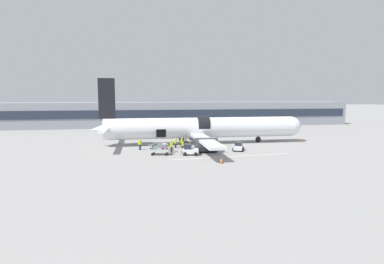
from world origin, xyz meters
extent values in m
plane|color=gray|center=(0.00, 0.00, 0.00)|extent=(500.00, 500.00, 0.00)
cube|color=silver|center=(2.60, -4.80, 0.00)|extent=(18.16, 1.85, 0.01)
cube|color=gray|center=(0.00, 42.63, 3.54)|extent=(106.11, 9.78, 7.07)
cube|color=#232D3D|center=(0.00, 37.68, 3.89)|extent=(103.99, 0.16, 2.26)
cylinder|color=white|center=(0.85, 7.76, 3.01)|extent=(35.51, 3.79, 3.79)
sphere|color=white|center=(18.60, 7.76, 3.01)|extent=(3.60, 3.60, 3.60)
cone|color=white|center=(-16.90, 7.76, 3.01)|extent=(4.36, 3.49, 3.49)
cylinder|color=black|center=(0.85, 7.72, 3.35)|extent=(2.13, 3.80, 3.80)
cube|color=black|center=(-16.19, 7.76, 8.41)|extent=(2.84, 0.28, 7.01)
cube|color=white|center=(-16.30, 3.20, 3.39)|extent=(1.00, 9.11, 0.20)
cube|color=white|center=(-16.30, 12.31, 3.39)|extent=(1.00, 9.11, 0.20)
cube|color=white|center=(-0.57, -0.94, 1.97)|extent=(2.38, 16.26, 0.40)
cube|color=white|center=(-0.57, 16.45, 1.97)|extent=(2.38, 16.26, 0.40)
cylinder|color=#333842|center=(-0.37, -0.97, 1.21)|extent=(3.45, 2.36, 2.36)
cylinder|color=#333842|center=(-0.37, 16.48, 1.21)|extent=(3.45, 2.36, 2.36)
cube|color=black|center=(-6.96, 5.88, 2.34)|extent=(1.70, 0.12, 1.40)
cylinder|color=#56565B|center=(11.86, 7.76, 1.30)|extent=(0.22, 0.22, 1.53)
sphere|color=black|center=(11.86, 7.76, 0.53)|extent=(1.06, 1.06, 1.06)
cylinder|color=#56565B|center=(-2.70, 5.16, 1.30)|extent=(0.22, 0.22, 1.53)
sphere|color=black|center=(-2.70, 5.16, 0.53)|extent=(1.06, 1.06, 1.06)
cylinder|color=#56565B|center=(-2.70, 10.35, 1.30)|extent=(0.22, 0.22, 1.53)
sphere|color=black|center=(-2.70, 10.35, 0.53)|extent=(1.06, 1.06, 1.06)
cube|color=white|center=(-3.16, -2.63, 0.58)|extent=(2.61, 1.76, 0.69)
cube|color=#232833|center=(-3.57, -2.55, 1.31)|extent=(1.28, 1.29, 0.76)
cube|color=black|center=(-4.38, -2.37, 0.45)|extent=(0.36, 1.16, 0.35)
sphere|color=black|center=(-3.83, -1.87, 0.28)|extent=(0.56, 0.56, 0.56)
sphere|color=black|center=(-4.09, -3.06, 0.28)|extent=(0.56, 0.56, 0.56)
sphere|color=black|center=(-2.24, -2.21, 0.28)|extent=(0.56, 0.56, 0.56)
sphere|color=black|center=(-2.49, -3.40, 0.28)|extent=(0.56, 0.56, 0.56)
cube|color=silver|center=(5.11, -0.28, 0.49)|extent=(2.31, 3.13, 0.51)
cube|color=#232833|center=(5.30, 0.18, 1.05)|extent=(1.54, 1.61, 0.61)
cube|color=black|center=(5.66, 1.08, 0.39)|extent=(1.17, 0.57, 0.26)
sphere|color=black|center=(6.06, 0.37, 0.28)|extent=(0.56, 0.56, 0.56)
sphere|color=black|center=(4.88, 0.85, 0.28)|extent=(0.56, 0.56, 0.56)
sphere|color=black|center=(5.34, -1.42, 0.28)|extent=(0.56, 0.56, 0.56)
sphere|color=black|center=(4.16, -0.94, 0.28)|extent=(0.56, 0.56, 0.56)
cube|color=#B7BABF|center=(-7.61, 2.89, 0.45)|extent=(3.28, 2.79, 0.05)
cube|color=#B7BABF|center=(-6.38, 3.51, 0.68)|extent=(0.82, 1.55, 0.43)
cube|color=#B7BABF|center=(-7.24, 2.16, 0.68)|extent=(2.49, 1.29, 0.43)
cube|color=#B7BABF|center=(-7.98, 3.63, 0.68)|extent=(2.49, 1.29, 0.43)
cube|color=#333338|center=(-5.95, 3.73, 0.26)|extent=(0.84, 0.48, 0.06)
sphere|color=black|center=(-6.34, 2.57, 0.20)|extent=(0.40, 0.40, 0.40)
sphere|color=black|center=(-7.11, 4.10, 0.20)|extent=(0.40, 0.40, 0.40)
sphere|color=black|center=(-8.10, 1.69, 0.20)|extent=(0.40, 0.40, 0.40)
sphere|color=black|center=(-8.87, 3.21, 0.20)|extent=(0.40, 0.40, 0.40)
cube|color=#14472D|center=(-8.12, 2.51, 0.71)|extent=(0.54, 0.45, 0.48)
cube|color=black|center=(-7.37, 2.83, 0.64)|extent=(0.39, 0.34, 0.33)
cube|color=black|center=(-8.48, 2.44, 0.63)|extent=(0.38, 0.30, 0.31)
cube|color=#B7BABF|center=(-7.70, -1.58, 0.51)|extent=(3.19, 2.03, 0.05)
cube|color=#B7BABF|center=(-6.28, -1.87, 0.73)|extent=(0.35, 1.44, 0.39)
cube|color=#B7BABF|center=(-7.84, -2.26, 0.73)|extent=(2.85, 0.64, 0.39)
cube|color=#B7BABF|center=(-7.56, -0.89, 0.73)|extent=(2.85, 0.64, 0.39)
cube|color=#333338|center=(-5.81, -1.97, 0.29)|extent=(0.90, 0.26, 0.06)
sphere|color=black|center=(-6.83, -2.50, 0.20)|extent=(0.40, 0.40, 0.40)
sphere|color=black|center=(-6.54, -1.07, 0.20)|extent=(0.40, 0.40, 0.40)
sphere|color=black|center=(-8.86, -2.08, 0.20)|extent=(0.40, 0.40, 0.40)
sphere|color=black|center=(-8.57, -0.65, 0.20)|extent=(0.40, 0.40, 0.40)
cube|color=#4C1E1E|center=(-6.62, -1.80, 0.75)|extent=(0.44, 0.30, 0.43)
cube|color=#14472D|center=(-8.78, -1.37, 0.77)|extent=(0.39, 0.26, 0.47)
cube|color=#14472D|center=(-8.33, -1.42, 0.73)|extent=(0.40, 0.32, 0.38)
cube|color=#721951|center=(-7.25, -1.79, 0.81)|extent=(0.43, 0.23, 0.56)
cylinder|color=#2D2D33|center=(-5.77, 0.04, 0.45)|extent=(0.45, 0.45, 0.90)
cylinder|color=#B7E019|center=(-5.77, 0.04, 1.25)|extent=(0.57, 0.57, 0.71)
sphere|color=#9E7556|center=(-5.77, 0.04, 1.73)|extent=(0.25, 0.25, 0.25)
cylinder|color=#B7E019|center=(-5.65, -0.18, 1.17)|extent=(0.18, 0.18, 0.65)
cylinder|color=#B7E019|center=(-5.89, 0.26, 1.17)|extent=(0.18, 0.18, 0.65)
cylinder|color=#1E2338|center=(-3.49, 4.56, 0.40)|extent=(0.40, 0.40, 0.81)
cylinder|color=#B7E019|center=(-3.49, 4.56, 1.13)|extent=(0.51, 0.51, 0.64)
sphere|color=beige|center=(-3.49, 4.56, 1.55)|extent=(0.22, 0.22, 0.22)
cylinder|color=#B7E019|center=(-3.29, 4.67, 1.06)|extent=(0.16, 0.16, 0.58)
cylinder|color=#B7E019|center=(-3.69, 4.45, 1.06)|extent=(0.16, 0.16, 0.58)
cylinder|color=#1E2338|center=(-10.65, 3.11, 0.44)|extent=(0.41, 0.41, 0.89)
cylinder|color=#B7E019|center=(-10.65, 3.11, 1.24)|extent=(0.53, 0.53, 0.70)
sphere|color=tan|center=(-10.65, 3.11, 1.71)|extent=(0.25, 0.25, 0.25)
cylinder|color=#B7E019|center=(-10.88, 3.03, 1.16)|extent=(0.17, 0.17, 0.64)
cylinder|color=#B7E019|center=(-10.41, 3.19, 1.16)|extent=(0.17, 0.17, 0.64)
cylinder|color=#1E2338|center=(-4.66, 3.79, 0.43)|extent=(0.35, 0.35, 0.85)
cylinder|color=#B7E019|center=(-4.66, 3.79, 1.19)|extent=(0.45, 0.45, 0.67)
sphere|color=beige|center=(-4.66, 3.79, 1.64)|extent=(0.24, 0.24, 0.24)
cylinder|color=#B7E019|center=(-4.62, 4.03, 1.11)|extent=(0.14, 0.14, 0.62)
cylinder|color=#B7E019|center=(-4.69, 3.56, 1.11)|extent=(0.14, 0.14, 0.62)
cylinder|color=#1E2338|center=(-3.79, 1.20, 0.40)|extent=(0.29, 0.29, 0.79)
cylinder|color=#B7E019|center=(-3.79, 1.20, 1.10)|extent=(0.37, 0.37, 0.62)
sphere|color=#9E7556|center=(-3.79, 1.20, 1.52)|extent=(0.22, 0.22, 0.22)
cylinder|color=#B7E019|center=(-3.79, 0.98, 1.03)|extent=(0.12, 0.12, 0.57)
cylinder|color=#B7E019|center=(-3.78, 1.42, 1.03)|extent=(0.12, 0.12, 0.57)
cube|color=olive|center=(-5.49, 1.55, 0.30)|extent=(0.41, 0.37, 0.61)
cube|color=black|center=(-5.49, 1.55, 0.67)|extent=(0.21, 0.12, 0.12)
cube|color=black|center=(20.19, 6.77, 0.01)|extent=(0.49, 0.49, 0.03)
cone|color=orange|center=(20.19, 6.77, 0.36)|extent=(0.37, 0.37, 0.72)
cylinder|color=white|center=(20.19, 6.77, 0.39)|extent=(0.21, 0.21, 0.09)
cube|color=black|center=(-0.06, -8.73, 0.01)|extent=(0.57, 0.57, 0.03)
cone|color=orange|center=(-0.06, -8.73, 0.38)|extent=(0.42, 0.42, 0.76)
cylinder|color=white|center=(-0.06, -8.73, 0.42)|extent=(0.24, 0.24, 0.09)
camera|label=1|loc=(-10.59, -46.31, 8.76)|focal=28.00mm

